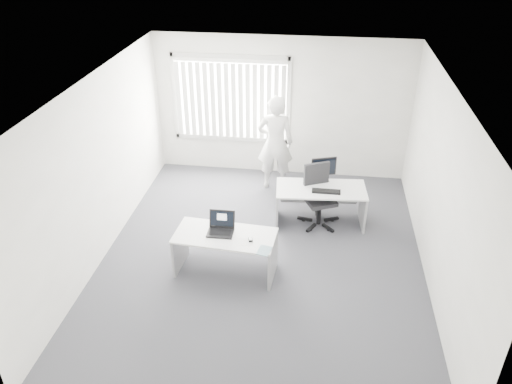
# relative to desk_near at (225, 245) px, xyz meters

# --- Properties ---
(ground) EXTENTS (6.00, 6.00, 0.00)m
(ground) POSITION_rel_desk_near_xyz_m (0.50, 0.40, -0.49)
(ground) COLOR #4B4B52
(ground) RESTS_ON ground
(wall_back) EXTENTS (5.00, 0.02, 2.80)m
(wall_back) POSITION_rel_desk_near_xyz_m (0.50, 3.40, 0.91)
(wall_back) COLOR white
(wall_back) RESTS_ON ground
(wall_front) EXTENTS (5.00, 0.02, 2.80)m
(wall_front) POSITION_rel_desk_near_xyz_m (0.50, -2.60, 0.91)
(wall_front) COLOR white
(wall_front) RESTS_ON ground
(wall_left) EXTENTS (0.02, 6.00, 2.80)m
(wall_left) POSITION_rel_desk_near_xyz_m (-2.00, 0.40, 0.91)
(wall_left) COLOR white
(wall_left) RESTS_ON ground
(wall_right) EXTENTS (0.02, 6.00, 2.80)m
(wall_right) POSITION_rel_desk_near_xyz_m (3.00, 0.40, 0.91)
(wall_right) COLOR white
(wall_right) RESTS_ON ground
(ceiling) EXTENTS (5.00, 6.00, 0.02)m
(ceiling) POSITION_rel_desk_near_xyz_m (0.50, 0.40, 2.31)
(ceiling) COLOR silver
(ceiling) RESTS_ON wall_back
(window) EXTENTS (2.32, 0.06, 1.76)m
(window) POSITION_rel_desk_near_xyz_m (-0.50, 3.36, 1.06)
(window) COLOR #B7B7B2
(window) RESTS_ON wall_back
(blinds) EXTENTS (2.20, 0.10, 1.50)m
(blinds) POSITION_rel_desk_near_xyz_m (-0.50, 3.30, 1.03)
(blinds) COLOR white
(blinds) RESTS_ON wall_back
(desk_near) EXTENTS (1.53, 0.80, 0.68)m
(desk_near) POSITION_rel_desk_near_xyz_m (0.00, 0.00, 0.00)
(desk_near) COLOR white
(desk_near) RESTS_ON ground
(desk_far) EXTENTS (1.57, 0.83, 0.69)m
(desk_far) POSITION_rel_desk_near_xyz_m (1.37, 1.54, 0.01)
(desk_far) COLOR white
(desk_far) RESTS_ON ground
(office_chair) EXTENTS (0.82, 0.82, 1.08)m
(office_chair) POSITION_rel_desk_near_xyz_m (1.34, 1.56, -0.15)
(office_chair) COLOR black
(office_chair) RESTS_ON ground
(person) EXTENTS (0.72, 0.51, 1.88)m
(person) POSITION_rel_desk_near_xyz_m (0.46, 2.74, 0.45)
(person) COLOR silver
(person) RESTS_ON ground
(laptop) EXTENTS (0.38, 0.34, 0.30)m
(laptop) POSITION_rel_desk_near_xyz_m (-0.07, 0.02, 0.34)
(laptop) COLOR black
(laptop) RESTS_ON desk_near
(paper_sheet) EXTENTS (0.31, 0.25, 0.00)m
(paper_sheet) POSITION_rel_desk_near_xyz_m (0.28, -0.13, 0.19)
(paper_sheet) COLOR white
(paper_sheet) RESTS_ON desk_near
(mouse) EXTENTS (0.08, 0.11, 0.04)m
(mouse) POSITION_rel_desk_near_xyz_m (0.39, -0.09, 0.21)
(mouse) COLOR silver
(mouse) RESTS_ON paper_sheet
(booklet) EXTENTS (0.21, 0.26, 0.01)m
(booklet) POSITION_rel_desk_near_xyz_m (0.62, -0.31, 0.19)
(booklet) COLOR silver
(booklet) RESTS_ON desk_near
(keyboard) EXTENTS (0.48, 0.16, 0.02)m
(keyboard) POSITION_rel_desk_near_xyz_m (1.45, 1.43, 0.22)
(keyboard) COLOR black
(keyboard) RESTS_ON desk_far
(monitor) EXTENTS (0.46, 0.26, 0.44)m
(monitor) POSITION_rel_desk_near_xyz_m (1.39, 1.82, 0.43)
(monitor) COLOR black
(monitor) RESTS_ON desk_far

